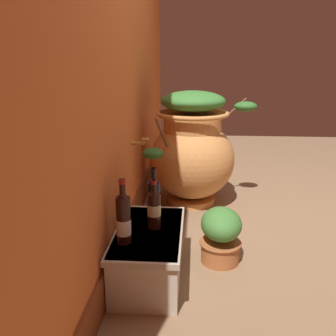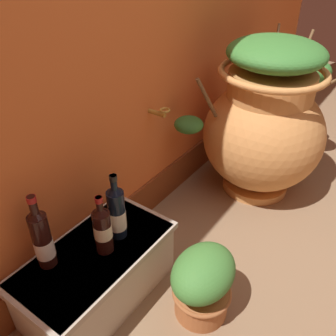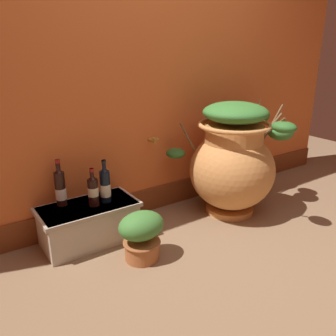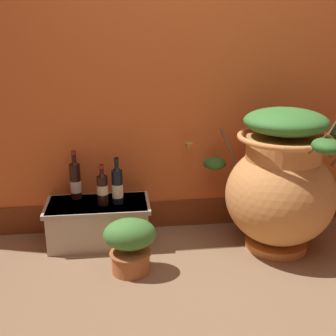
% 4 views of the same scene
% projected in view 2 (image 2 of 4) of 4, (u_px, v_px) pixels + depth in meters
% --- Properties ---
extents(terracotta_urn, '(1.14, 0.90, 0.96)m').
position_uv_depth(terracotta_urn, '(266.00, 121.00, 2.14)').
color(terracotta_urn, '#D68E4C').
rests_on(terracotta_urn, ground_plane).
extents(stone_ledge, '(0.71, 0.37, 0.29)m').
position_uv_depth(stone_ledge, '(98.00, 273.00, 1.60)').
color(stone_ledge, beige).
rests_on(stone_ledge, ground_plane).
extents(wine_bottle_left, '(0.08, 0.08, 0.32)m').
position_uv_depth(wine_bottle_left, '(117.00, 212.00, 1.54)').
color(wine_bottle_left, black).
rests_on(wine_bottle_left, stone_ledge).
extents(wine_bottle_middle, '(0.08, 0.08, 0.28)m').
position_uv_depth(wine_bottle_middle, '(103.00, 228.00, 1.47)').
color(wine_bottle_middle, black).
rests_on(wine_bottle_middle, stone_ledge).
extents(wine_bottle_right, '(0.08, 0.08, 0.35)m').
position_uv_depth(wine_bottle_right, '(42.00, 238.00, 1.40)').
color(wine_bottle_right, black).
rests_on(wine_bottle_right, stone_ledge).
extents(potted_shrub, '(0.32, 0.26, 0.35)m').
position_uv_depth(potted_shrub, '(203.00, 283.00, 1.52)').
color(potted_shrub, '#B26638').
rests_on(potted_shrub, ground_plane).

